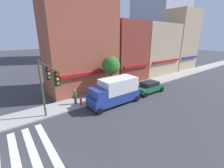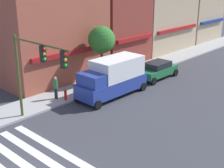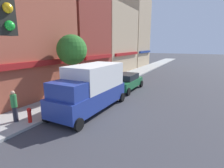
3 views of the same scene
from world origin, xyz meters
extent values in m
cube|color=silver|center=(2.06, 0.00, 0.00)|extent=(0.51, 10.80, 0.01)
cube|color=silver|center=(3.09, 0.00, 0.00)|extent=(0.51, 10.80, 0.01)
cube|color=maroon|center=(10.79, 8.85, 3.00)|extent=(8.23, 0.30, 0.40)
cube|color=maroon|center=(19.26, 11.50, 5.03)|extent=(6.53, 5.00, 10.06)
cube|color=maroon|center=(19.26, 8.85, 3.00)|extent=(5.55, 0.30, 0.40)
cube|color=tan|center=(27.63, 11.50, 5.03)|extent=(9.90, 5.00, 10.05)
cube|color=maroon|center=(27.63, 8.85, 3.00)|extent=(8.41, 0.30, 0.40)
cube|color=navy|center=(36.83, 8.85, 3.00)|extent=(6.59, 0.30, 0.40)
cylinder|color=#474C1E|center=(4.09, 6.40, 2.84)|extent=(0.18, 0.18, 5.69)
cylinder|color=#474C1E|center=(4.09, 3.71, 5.49)|extent=(0.12, 5.39, 0.12)
cube|color=black|center=(4.09, 3.44, 4.96)|extent=(0.32, 0.24, 0.95)
sphere|color=red|center=(4.09, 3.31, 5.26)|extent=(0.18, 0.18, 0.18)
sphere|color=#EAAD14|center=(4.09, 3.31, 4.96)|extent=(0.18, 0.18, 0.18)
sphere|color=green|center=(4.09, 3.31, 4.66)|extent=(0.18, 0.18, 0.18)
cube|color=black|center=(4.09, 1.55, 4.96)|extent=(0.32, 0.24, 0.95)
sphere|color=red|center=(4.09, 1.42, 5.26)|extent=(0.18, 0.18, 0.18)
sphere|color=#EAAD14|center=(4.09, 1.42, 4.96)|extent=(0.18, 0.18, 0.18)
sphere|color=green|center=(4.09, 1.42, 4.66)|extent=(0.18, 0.18, 0.18)
cube|color=navy|center=(11.26, 4.70, 0.89)|extent=(6.21, 2.24, 1.10)
cube|color=silver|center=(11.88, 4.70, 2.24)|extent=(4.35, 2.23, 1.60)
cube|color=navy|center=(9.27, 4.70, 1.89)|extent=(1.75, 2.10, 0.90)
cylinder|color=black|center=(8.56, 5.80, 0.34)|extent=(0.68, 0.22, 0.68)
cylinder|color=black|center=(8.56, 3.60, 0.34)|extent=(0.68, 0.22, 0.68)
cylinder|color=black|center=(13.95, 5.80, 0.34)|extent=(0.68, 0.22, 0.68)
cylinder|color=black|center=(13.95, 3.60, 0.34)|extent=(0.68, 0.22, 0.68)
cube|color=#1E6638|center=(17.52, 4.70, 0.69)|extent=(4.40, 1.80, 0.70)
cube|color=black|center=(17.52, 4.70, 1.31)|extent=(2.42, 1.66, 0.55)
cylinder|color=black|center=(15.73, 5.60, 0.34)|extent=(0.68, 0.22, 0.68)
cylinder|color=black|center=(15.73, 3.80, 0.34)|extent=(0.68, 0.22, 0.68)
cylinder|color=black|center=(19.31, 5.60, 0.34)|extent=(0.68, 0.22, 0.68)
cylinder|color=black|center=(19.31, 3.80, 0.34)|extent=(0.68, 0.22, 0.68)
cylinder|color=#23232D|center=(16.23, 8.08, 0.57)|extent=(0.26, 0.26, 0.85)
cylinder|color=slate|center=(16.23, 8.08, 1.35)|extent=(0.32, 0.32, 0.70)
sphere|color=tan|center=(16.23, 8.08, 1.81)|extent=(0.22, 0.22, 0.22)
cylinder|color=#23232D|center=(7.58, 7.20, 0.57)|extent=(0.26, 0.26, 0.85)
cylinder|color=#2D7A3D|center=(7.58, 7.20, 1.35)|extent=(0.32, 0.32, 0.70)
sphere|color=tan|center=(7.58, 7.20, 1.81)|extent=(0.22, 0.22, 0.22)
cylinder|color=#23232D|center=(14.54, 7.72, 0.57)|extent=(0.26, 0.26, 0.85)
cylinder|color=silver|center=(14.54, 7.72, 1.35)|extent=(0.32, 0.32, 0.70)
sphere|color=tan|center=(14.54, 7.72, 1.81)|extent=(0.22, 0.22, 0.22)
cylinder|color=red|center=(7.86, 6.40, 0.47)|extent=(0.20, 0.20, 0.65)
sphere|color=red|center=(7.86, 6.40, 0.87)|extent=(0.24, 0.24, 0.24)
cylinder|color=brown|center=(12.94, 7.50, 1.64)|extent=(0.24, 0.24, 2.98)
sphere|color=#286623|center=(12.94, 7.50, 3.96)|extent=(2.37, 2.37, 2.37)
camera|label=1|loc=(1.29, -7.94, 7.53)|focal=24.00mm
camera|label=2|loc=(-5.96, -11.31, 9.18)|focal=50.00mm
camera|label=3|loc=(2.01, -1.75, 4.32)|focal=28.00mm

